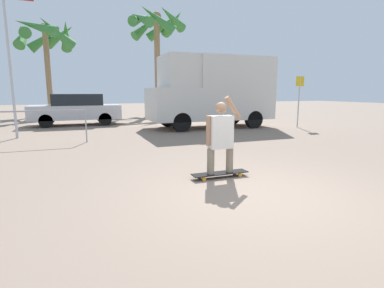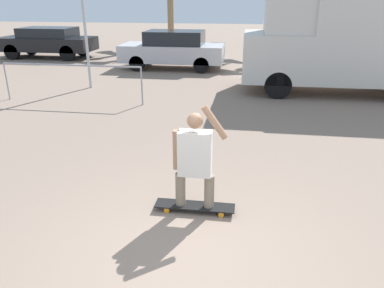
% 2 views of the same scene
% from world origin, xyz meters
% --- Properties ---
extents(ground_plane, '(80.00, 80.00, 0.00)m').
position_xyz_m(ground_plane, '(0.00, 0.00, 0.00)').
color(ground_plane, gray).
extents(skateboard, '(1.12, 0.26, 0.09)m').
position_xyz_m(skateboard, '(-0.06, 1.18, 0.08)').
color(skateboard, black).
rests_on(skateboard, ground_plane).
extents(person_skateboarder, '(0.73, 0.22, 1.47)m').
position_xyz_m(person_skateboarder, '(-0.06, 1.18, 0.84)').
color(person_skateboarder, gray).
rests_on(person_skateboarder, skateboard).
extents(camper_van, '(5.60, 2.24, 3.19)m').
position_xyz_m(camper_van, '(3.35, 8.78, 1.72)').
color(camper_van, black).
rests_on(camper_van, ground_plane).
extents(parked_car_silver, '(4.22, 1.86, 1.53)m').
position_xyz_m(parked_car_silver, '(-2.55, 12.17, 0.80)').
color(parked_car_silver, black).
rests_on(parked_car_silver, ground_plane).
extents(parked_car_black, '(4.53, 1.88, 1.44)m').
position_xyz_m(parked_car_black, '(-9.21, 14.19, 0.78)').
color(parked_car_black, black).
rests_on(parked_car_black, ground_plane).
extents(plaza_railing_segment, '(4.09, 0.05, 1.08)m').
position_xyz_m(plaza_railing_segment, '(-4.32, 6.47, 0.90)').
color(plaza_railing_segment, '#99999E').
rests_on(plaza_railing_segment, ground_plane).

